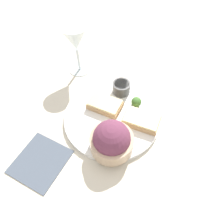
{
  "coord_description": "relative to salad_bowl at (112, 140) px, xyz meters",
  "views": [
    {
      "loc": [
        -0.22,
        0.31,
        0.56
      ],
      "look_at": [
        0.0,
        0.0,
        0.03
      ],
      "focal_mm": 35.0,
      "sensor_mm": 36.0,
      "label": 1
    }
  ],
  "objects": [
    {
      "name": "garnish",
      "position": [
        0.02,
        -0.16,
        -0.02
      ],
      "size": [
        0.03,
        0.03,
        0.03
      ],
      "color": "#477533",
      "rests_on": "dinner_plate"
    },
    {
      "name": "wine_glass",
      "position": [
        0.28,
        -0.2,
        0.08
      ],
      "size": [
        0.09,
        0.09,
        0.18
      ],
      "color": "silver",
      "rests_on": "ground_plane"
    },
    {
      "name": "napkin",
      "position": [
        0.14,
        0.14,
        -0.05
      ],
      "size": [
        0.15,
        0.15,
        0.01
      ],
      "color": "#4C5666",
      "rests_on": "ground_plane"
    },
    {
      "name": "cheese_toast_far",
      "position": [
        -0.03,
        -0.12,
        -0.02
      ],
      "size": [
        0.12,
        0.09,
        0.03
      ],
      "color": "tan",
      "rests_on": "dinner_plate"
    },
    {
      "name": "salad_bowl",
      "position": [
        0.0,
        0.0,
        0.0
      ],
      "size": [
        0.12,
        0.12,
        0.1
      ],
      "color": "tan",
      "rests_on": "dinner_plate"
    },
    {
      "name": "sauce_ramekin",
      "position": [
        0.09,
        -0.18,
        -0.02
      ],
      "size": [
        0.06,
        0.06,
        0.04
      ],
      "color": "#4C4C4C",
      "rests_on": "dinner_plate"
    },
    {
      "name": "ground_plane",
      "position": [
        0.06,
        -0.09,
        -0.05
      ],
      "size": [
        4.0,
        4.0,
        0.0
      ],
      "primitive_type": "plane",
      "color": "beige"
    },
    {
      "name": "dinner_plate",
      "position": [
        0.06,
        -0.09,
        -0.04
      ],
      "size": [
        0.29,
        0.29,
        0.01
      ],
      "color": "white",
      "rests_on": "ground_plane"
    },
    {
      "name": "cheese_toast_near",
      "position": [
        0.1,
        -0.1,
        -0.02
      ],
      "size": [
        0.11,
        0.08,
        0.03
      ],
      "color": "tan",
      "rests_on": "dinner_plate"
    }
  ]
}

